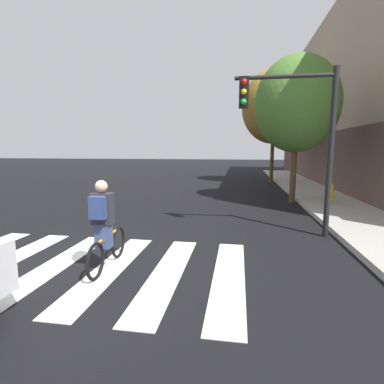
{
  "coord_description": "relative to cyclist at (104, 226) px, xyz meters",
  "views": [
    {
      "loc": [
        3.01,
        -4.88,
        2.24
      ],
      "look_at": [
        1.82,
        2.55,
        1.12
      ],
      "focal_mm": 27.11,
      "sensor_mm": 36.0,
      "label": 1
    }
  ],
  "objects": [
    {
      "name": "fire_hydrant",
      "position": [
        5.96,
        6.99,
        -0.31
      ],
      "size": [
        0.33,
        0.22,
        0.78
      ],
      "color": "gold",
      "rests_on": "sidewalk"
    },
    {
      "name": "crosswalk_stripes",
      "position": [
        -1.06,
        0.06,
        -0.84
      ],
      "size": [
        7.23,
        3.51,
        0.01
      ],
      "color": "silver",
      "rests_on": "ground"
    },
    {
      "name": "street_tree_mid",
      "position": [
        4.58,
        15.1,
        4.1
      ],
      "size": [
        4.12,
        4.12,
        7.32
      ],
      "color": "#4C3823",
      "rests_on": "ground"
    },
    {
      "name": "street_tree_near",
      "position": [
        4.67,
        7.78,
        3.18
      ],
      "size": [
        3.35,
        3.35,
        5.97
      ],
      "color": "#4C3823",
      "rests_on": "ground"
    },
    {
      "name": "cyclist",
      "position": [
        0.0,
        0.0,
        0.0
      ],
      "size": [
        0.37,
        1.71,
        1.69
      ],
      "color": "black",
      "rests_on": "ground"
    },
    {
      "name": "ground_plane",
      "position": [
        -0.61,
        0.06,
        -0.84
      ],
      "size": [
        120.0,
        120.0,
        0.0
      ],
      "primitive_type": "plane",
      "color": "black"
    },
    {
      "name": "traffic_light_near",
      "position": [
        3.82,
        2.87,
        2.02
      ],
      "size": [
        2.47,
        0.28,
        4.2
      ],
      "color": "black",
      "rests_on": "ground"
    }
  ]
}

